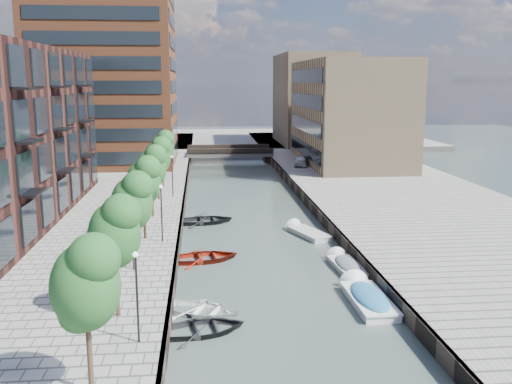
{
  "coord_description": "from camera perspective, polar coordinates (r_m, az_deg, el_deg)",
  "views": [
    {
      "loc": [
        -4.31,
        -15.72,
        12.28
      ],
      "look_at": [
        0.0,
        28.98,
        3.5
      ],
      "focal_mm": 40.0,
      "sensor_mm": 36.0,
      "label": 1
    }
  ],
  "objects": [
    {
      "name": "tower",
      "position": [
        81.8,
        -14.83,
        13.31
      ],
      "size": [
        18.0,
        18.0,
        30.0
      ],
      "primitive_type": "cube",
      "color": "brown",
      "rests_on": "quay_left"
    },
    {
      "name": "tree_2",
      "position": [
        34.69,
        -12.33,
        -0.79
      ],
      "size": [
        2.5,
        2.5,
        5.95
      ],
      "color": "#382619",
      "rests_on": "quay_left"
    },
    {
      "name": "motorboat_4",
      "position": [
        38.81,
        8.93,
        -7.23
      ],
      "size": [
        1.95,
        4.75,
        1.55
      ],
      "color": "silver",
      "rests_on": "ground"
    },
    {
      "name": "bridge",
      "position": [
        88.5,
        -2.68,
        3.99
      ],
      "size": [
        13.0,
        6.0,
        1.3
      ],
      "color": "gray",
      "rests_on": "ground"
    },
    {
      "name": "quay_wall_right",
      "position": [
        57.89,
        4.97,
        -0.72
      ],
      "size": [
        0.25,
        140.0,
        1.0
      ],
      "primitive_type": "cube",
      "color": "#332823",
      "rests_on": "ground"
    },
    {
      "name": "tan_block_near",
      "position": [
        80.44,
        9.21,
        7.87
      ],
      "size": [
        12.0,
        25.0,
        14.0
      ],
      "primitive_type": "cube",
      "color": "tan",
      "rests_on": "quay_right"
    },
    {
      "name": "tree_1",
      "position": [
        27.93,
        -13.99,
        -3.73
      ],
      "size": [
        2.5,
        2.5,
        5.95
      ],
      "color": "#382619",
      "rests_on": "quay_left"
    },
    {
      "name": "tree_3",
      "position": [
        41.52,
        -11.22,
        1.18
      ],
      "size": [
        2.5,
        2.5,
        5.95
      ],
      "color": "#382619",
      "rests_on": "quay_left"
    },
    {
      "name": "car",
      "position": [
        76.93,
        4.52,
        3.14
      ],
      "size": [
        2.62,
        4.51,
        1.44
      ],
      "primitive_type": "imported",
      "rotation": [
        0.0,
        0.0,
        -0.23
      ],
      "color": "#B3B6B8",
      "rests_on": "quay_right"
    },
    {
      "name": "tree_0",
      "position": [
        21.33,
        -16.71,
        -8.51
      ],
      "size": [
        2.5,
        2.5,
        5.95
      ],
      "color": "#382619",
      "rests_on": "quay_left"
    },
    {
      "name": "lamp_0",
      "position": [
        25.45,
        -11.84,
        -9.33
      ],
      "size": [
        0.24,
        0.24,
        4.12
      ],
      "color": "black",
      "rests_on": "quay_left"
    },
    {
      "name": "sloop_4",
      "position": [
        50.29,
        -5.1,
        -3.12
      ],
      "size": [
        5.41,
        4.21,
        1.03
      ],
      "primitive_type": "imported",
      "rotation": [
        0.0,
        0.0,
        1.71
      ],
      "color": "black",
      "rests_on": "ground"
    },
    {
      "name": "quay_wall_left",
      "position": [
        56.98,
        -7.19,
        -0.96
      ],
      "size": [
        0.25,
        140.0,
        1.0
      ],
      "primitive_type": "cube",
      "color": "#332823",
      "rests_on": "ground"
    },
    {
      "name": "sloop_3",
      "position": [
        31.45,
        -5.4,
        -11.97
      ],
      "size": [
        5.03,
        4.4,
        0.87
      ],
      "primitive_type": "imported",
      "rotation": [
        0.0,
        0.0,
        1.17
      ],
      "color": "white",
      "rests_on": "ground"
    },
    {
      "name": "tree_5",
      "position": [
        55.32,
        -9.83,
        3.66
      ],
      "size": [
        2.5,
        2.5,
        5.95
      ],
      "color": "#382619",
      "rests_on": "quay_left"
    },
    {
      "name": "motorboat_2",
      "position": [
        46.69,
        4.92,
        -4.11
      ],
      "size": [
        3.19,
        5.07,
        1.6
      ],
      "color": "#BCBCBA",
      "rests_on": "ground"
    },
    {
      "name": "motorboat_3",
      "position": [
        33.35,
        10.96,
        -10.33
      ],
      "size": [
        2.08,
        5.73,
        1.9
      ],
      "color": "white",
      "rests_on": "ground"
    },
    {
      "name": "lamp_1",
      "position": [
        40.78,
        -9.44,
        -1.5
      ],
      "size": [
        0.24,
        0.24,
        4.12
      ],
      "color": "black",
      "rests_on": "quay_left"
    },
    {
      "name": "tree_6",
      "position": [
        62.25,
        -9.36,
        4.49
      ],
      "size": [
        2.5,
        2.5,
        5.95
      ],
      "color": "#382619",
      "rests_on": "quay_left"
    },
    {
      "name": "sloop_1",
      "position": [
        29.23,
        -5.4,
        -13.83
      ],
      "size": [
        4.97,
        4.0,
        0.91
      ],
      "primitive_type": "imported",
      "rotation": [
        0.0,
        0.0,
        1.78
      ],
      "color": "#242326",
      "rests_on": "ground"
    },
    {
      "name": "tan_block_far",
      "position": [
        105.74,
        5.64,
        9.24
      ],
      "size": [
        12.0,
        20.0,
        16.0
      ],
      "primitive_type": "cube",
      "color": "tan",
      "rests_on": "quay_right"
    },
    {
      "name": "quay_right",
      "position": [
        60.46,
        14.24,
        -0.52
      ],
      "size": [
        20.0,
        140.0,
        1.0
      ],
      "primitive_type": "cube",
      "color": "gray",
      "rests_on": "ground"
    },
    {
      "name": "tree_4",
      "position": [
        48.41,
        -10.43,
        2.6
      ],
      "size": [
        2.5,
        2.5,
        5.95
      ],
      "color": "#382619",
      "rests_on": "quay_left"
    },
    {
      "name": "far_closure",
      "position": [
        116.4,
        -3.37,
        5.24
      ],
      "size": [
        80.0,
        40.0,
        1.0
      ],
      "primitive_type": "cube",
      "color": "gray",
      "rests_on": "ground"
    },
    {
      "name": "water",
      "position": [
        57.22,
        -1.06,
        -1.33
      ],
      "size": [
        300.0,
        300.0,
        0.0
      ],
      "primitive_type": "plane",
      "color": "#38473F",
      "rests_on": "ground"
    },
    {
      "name": "sloop_2",
      "position": [
        40.01,
        -5.19,
        -6.86
      ],
      "size": [
        5.37,
        4.28,
        1.0
      ],
      "primitive_type": "imported",
      "rotation": [
        0.0,
        0.0,
        1.76
      ],
      "color": "maroon",
      "rests_on": "ground"
    },
    {
      "name": "lamp_2",
      "position": [
        56.48,
        -8.38,
        2.02
      ],
      "size": [
        0.24,
        0.24,
        4.12
      ],
      "color": "black",
      "rests_on": "quay_left"
    }
  ]
}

